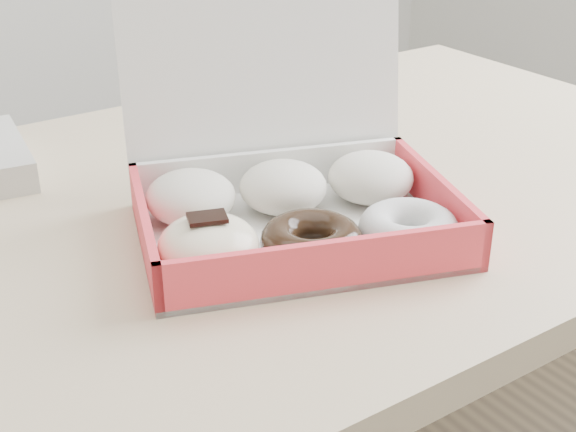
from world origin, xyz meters
TOP-DOWN VIEW (x-y plane):
  - table at (0.00, 0.00)m, footprint 1.20×0.80m
  - donut_box at (-0.11, -0.11)m, footprint 0.41×0.38m

SIDE VIEW (x-z plane):
  - table at x=0.00m, z-range 0.30..1.05m
  - donut_box at x=-0.11m, z-range 0.67..0.91m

